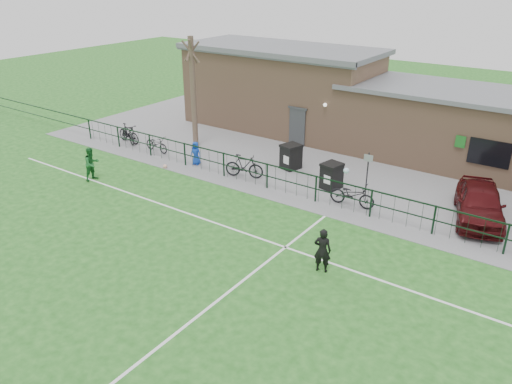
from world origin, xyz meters
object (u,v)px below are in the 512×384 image
Objects in this scene: outfield_player at (92,164)px; bare_tree at (193,94)px; wheelie_bin_left at (291,157)px; bicycle_c at (157,144)px; wheelie_bin_right at (331,177)px; car_maroon at (480,203)px; bicycle_b at (129,133)px; sign_post at (367,174)px; bicycle_e at (352,195)px; bicycle_d at (244,166)px; spectator_child at (196,153)px; bicycle_a at (128,133)px; ball_ground at (165,166)px.

bare_tree is at bearing -6.19° from outfield_player.
wheelie_bin_left is 7.57m from bicycle_c.
bicycle_c is (-10.06, -1.03, -0.12)m from wheelie_bin_right.
car_maroon is 18.74m from bicycle_b.
sign_post is at bearing 4.03° from wheelie_bin_left.
wheelie_bin_right is at bearing -5.41° from bare_tree.
bicycle_d is at bearing 85.20° from bicycle_e.
bare_tree is 3.68m from spectator_child.
spectator_child is at bearing -88.15° from bicycle_b.
bicycle_e is (5.56, 0.07, -0.06)m from bicycle_d.
bicycle_b is 0.94× the size of bicycle_e.
sign_post is (4.39, -0.90, 0.42)m from wheelie_bin_left.
spectator_child is (-3.04, -0.01, 0.03)m from bicycle_d.
bicycle_d reaches higher than bicycle_c.
bicycle_a is 1.06× the size of bicycle_d.
car_maroon is at bearing 5.46° from sign_post.
spectator_child reaches higher than bicycle_d.
car_maroon is 17.03m from outfield_player.
outfield_player reaches higher than bicycle_e.
bicycle_b is 8.89× the size of ball_ground.
bare_tree reaches higher than ball_ground.
bicycle_a is (-18.78, -1.36, -0.20)m from car_maroon.
bicycle_e is at bearing -85.16° from bicycle_b.
spectator_child is at bearing -170.90° from sign_post.
bicycle_b is at bearing -176.05° from sign_post.
ball_ground is at bearing -129.85° from wheelie_bin_left.
wheelie_bin_left is at bearing 1.82° from bare_tree.
bicycle_e is 9.65m from ball_ground.
wheelie_bin_right reaches higher than ball_ground.
bicycle_e is at bearing -10.84° from bare_tree.
spectator_child reaches higher than wheelie_bin_right.
bicycle_b reaches higher than bicycle_c.
wheelie_bin_right is at bearing -4.87° from wheelie_bin_left.
sign_post is 1.00× the size of bicycle_a.
bicycle_c is 4.54m from outfield_player.
bicycle_d is at bearing -86.51° from bicycle_b.
car_maroon reaches higher than bicycle_b.
bare_tree is 5.40× the size of wheelie_bin_right.
bicycle_c is at bearing -70.72° from bicycle_a.
spectator_child is 0.75× the size of outfield_player.
bicycle_c is (-7.28, -2.06, -0.14)m from wheelie_bin_left.
sign_post is 1.26× the size of outfield_player.
bicycle_b is at bearing 83.14° from bicycle_e.
sign_post is (1.62, 0.14, 0.44)m from wheelie_bin_right.
bicycle_e is at bearing -107.49° from bicycle_d.
wheelie_bin_left is at bearing 171.59° from wheelie_bin_right.
bicycle_c is 1.40× the size of spectator_child.
bicycle_b is 5.47m from spectator_child.
bicycle_e is at bearing -67.82° from outfield_player.
wheelie_bin_right is 8.38m from ball_ground.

